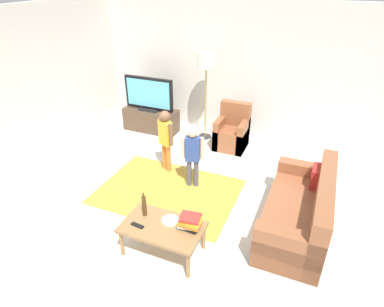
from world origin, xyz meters
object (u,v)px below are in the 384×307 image
child_center (193,152)px  book_stack (190,222)px  floor_lamp (206,65)px  coffee_table (163,229)px  armchair (232,133)px  tv_remote (137,225)px  bottle (144,206)px  plate (170,220)px  child_near_tv (166,136)px  tv_stand (151,120)px  couch (302,213)px  tv (149,94)px

child_center → book_stack: child_center is taller
floor_lamp → coffee_table: floor_lamp is taller
armchair → tv_remote: 3.22m
bottle → plate: bearing=3.3°
child_near_tv → tv_stand: bearing=128.2°
child_near_tv → plate: bearing=-61.6°
couch → child_center: bearing=166.8°
child_near_tv → floor_lamp: bearing=83.8°
armchair → bottle: armchair is taller
tv → child_center: bearing=-43.7°
tv → bottle: (1.61, -3.00, -0.28)m
child_near_tv → plate: child_near_tv is taller
coffee_table → tv_remote: size_ratio=5.88×
couch → plate: (-1.50, -0.97, 0.14)m
tv_stand → child_center: (1.68, -1.62, 0.40)m
tv → tv_remote: size_ratio=6.47×
book_stack → plate: 0.28m
tv_remote → floor_lamp: bearing=102.8°
armchair → child_center: (-0.19, -1.58, 0.34)m
tv_stand → coffee_table: tv_stand is taller
tv_stand → tv_remote: tv_stand is taller
child_center → couch: bearing=-13.2°
tv_stand → coffee_table: (1.91, -3.13, 0.13)m
tv → plate: bearing=-56.8°
tv_stand → floor_lamp: 1.79m
bottle → armchair: bearing=84.9°
armchair → bottle: size_ratio=2.65×
armchair → child_center: 1.63m
tv → book_stack: (2.23, -3.00, -0.34)m
tv → couch: 4.04m
plate → book_stack: bearing=-3.2°
tv_stand → coffee_table: bearing=-58.6°
tv_stand → plate: bearing=-56.9°
child_near_tv → tv: bearing=128.6°
armchair → couch: bearing=-51.6°
tv_remote → child_near_tv: bearing=112.7°
child_center → tv_remote: child_center is taller
tv → couch: bearing=-30.3°
coffee_table → bottle: bottle is taller
tv_stand → armchair: bearing=-1.2°
floor_lamp → child_near_tv: (-0.16, -1.50, -0.87)m
tv → book_stack: bearing=-53.4°
couch → plate: 1.79m
couch → coffee_table: (-1.55, -1.09, 0.08)m
tv_stand → armchair: size_ratio=1.33×
bottle → tv_remote: bearing=-84.8°
child_center → book_stack: 1.51m
armchair → plate: 2.97m
armchair → book_stack: size_ratio=3.14×
couch → child_near_tv: (-2.40, 0.70, 0.39)m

